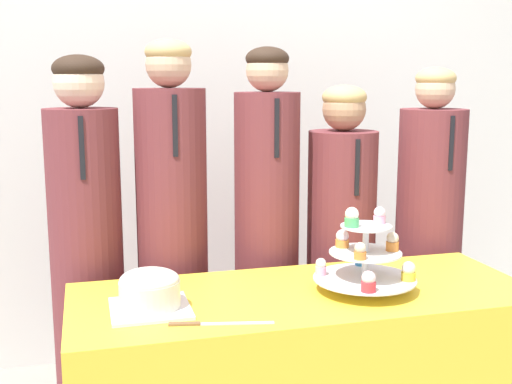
% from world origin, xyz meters
% --- Properties ---
extents(wall_back, '(9.00, 0.06, 2.70)m').
position_xyz_m(wall_back, '(0.00, 1.63, 1.35)').
color(wall_back, silver).
rests_on(wall_back, ground_plane).
extents(round_cake, '(0.24, 0.24, 0.13)m').
position_xyz_m(round_cake, '(-0.51, 0.26, 0.80)').
color(round_cake, white).
rests_on(round_cake, table).
extents(cake_knife, '(0.30, 0.08, 0.01)m').
position_xyz_m(cake_knife, '(-0.37, 0.10, 0.74)').
color(cake_knife, silver).
rests_on(cake_knife, table).
extents(cupcake_stand, '(0.34, 0.34, 0.29)m').
position_xyz_m(cupcake_stand, '(0.19, 0.25, 0.85)').
color(cupcake_stand, silver).
rests_on(cupcake_stand, table).
extents(student_0, '(0.27, 0.27, 1.52)m').
position_xyz_m(student_0, '(-0.69, 0.79, 0.73)').
color(student_0, brown).
rests_on(student_0, ground_plane).
extents(student_1, '(0.27, 0.28, 1.57)m').
position_xyz_m(student_1, '(-0.37, 0.79, 0.75)').
color(student_1, brown).
rests_on(student_1, ground_plane).
extents(student_2, '(0.26, 0.26, 1.55)m').
position_xyz_m(student_2, '(0.01, 0.79, 0.75)').
color(student_2, brown).
rests_on(student_2, ground_plane).
extents(student_3, '(0.28, 0.29, 1.41)m').
position_xyz_m(student_3, '(0.34, 0.79, 0.67)').
color(student_3, brown).
rests_on(student_3, ground_plane).
extents(student_4, '(0.28, 0.29, 1.48)m').
position_xyz_m(student_4, '(0.74, 0.79, 0.70)').
color(student_4, brown).
rests_on(student_4, ground_plane).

